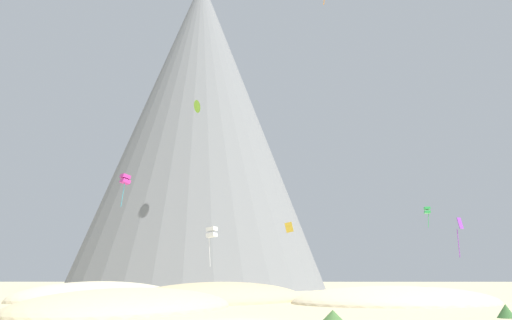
# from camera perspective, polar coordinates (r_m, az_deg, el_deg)

# --- Properties ---
(dune_foreground_left) EXTENTS (30.07, 29.84, 3.41)m
(dune_foreground_left) POSITION_cam_1_polar(r_m,az_deg,el_deg) (63.00, 13.41, -13.34)
(dune_foreground_left) COLOR beige
(dune_foreground_left) RESTS_ON ground_plane
(dune_foreground_right) EXTENTS (25.23, 26.20, 4.17)m
(dune_foreground_right) POSITION_cam_1_polar(r_m,az_deg,el_deg) (62.30, -3.56, -13.64)
(dune_foreground_right) COLOR #C6B284
(dune_foreground_right) RESTS_ON ground_plane
(dune_midground) EXTENTS (21.99, 20.83, 4.22)m
(dune_midground) POSITION_cam_1_polar(r_m,az_deg,el_deg) (67.73, -15.03, -13.09)
(dune_midground) COLOR beige
(dune_midground) RESTS_ON ground_plane
(dune_back_low) EXTENTS (21.49, 29.67, 3.51)m
(dune_back_low) POSITION_cam_1_polar(r_m,az_deg,el_deg) (50.56, -12.17, -14.02)
(dune_back_low) COLOR beige
(dune_back_low) RESTS_ON ground_plane
(bush_near_left) EXTENTS (1.62, 1.62, 0.91)m
(bush_near_left) POSITION_cam_1_polar(r_m,az_deg,el_deg) (43.26, 23.09, -13.34)
(bush_near_left) COLOR #386633
(bush_near_left) RESTS_ON ground_plane
(bush_near_right) EXTENTS (1.82, 1.82, 0.82)m
(bush_near_right) POSITION_cam_1_polar(r_m,az_deg,el_deg) (44.79, -8.21, -14.04)
(bush_near_right) COLOR #386633
(bush_near_right) RESTS_ON ground_plane
(bush_far_right) EXTENTS (3.17, 3.17, 0.69)m
(bush_far_right) POSITION_cam_1_polar(r_m,az_deg,el_deg) (58.66, -17.51, -12.99)
(bush_far_right) COLOR #386633
(bush_far_right) RESTS_ON ground_plane
(bush_ridge_crest) EXTENTS (2.52, 2.52, 0.90)m
(bush_ridge_crest) POSITION_cam_1_polar(r_m,az_deg,el_deg) (34.00, 7.48, -14.98)
(bush_ridge_crest) COLOR #477238
(bush_ridge_crest) RESTS_ON ground_plane
(bush_low_patch) EXTENTS (2.98, 2.98, 0.89)m
(bush_low_patch) POSITION_cam_1_polar(r_m,az_deg,el_deg) (60.40, 12.25, -13.08)
(bush_low_patch) COLOR #477238
(bush_low_patch) RESTS_ON ground_plane
(bush_mid_center) EXTENTS (1.41, 1.41, 0.53)m
(bush_mid_center) POSITION_cam_1_polar(r_m,az_deg,el_deg) (58.07, -13.18, -13.31)
(bush_mid_center) COLOR #568442
(bush_mid_center) RESTS_ON ground_plane
(rock_massif) EXTENTS (72.77, 72.77, 67.74)m
(rock_massif) POSITION_cam_1_polar(r_m,az_deg,el_deg) (125.99, -5.99, 1.98)
(rock_massif) COLOR slate
(rock_massif) RESTS_ON ground_plane
(kite_white_low) EXTENTS (1.77, 1.74, 5.90)m
(kite_white_low) POSITION_cam_1_polar(r_m,az_deg,el_deg) (88.58, -4.32, -7.03)
(kite_white_low) COLOR white
(kite_magenta_mid) EXTENTS (1.76, 1.74, 4.84)m
(kite_magenta_mid) POSITION_cam_1_polar(r_m,az_deg,el_deg) (88.09, -12.59, -1.85)
(kite_magenta_mid) COLOR #D1339E
(kite_violet_low) EXTENTS (0.76, 0.63, 3.96)m
(kite_violet_low) POSITION_cam_1_polar(r_m,az_deg,el_deg) (62.30, 19.17, -6.34)
(kite_violet_low) COLOR purple
(kite_green_low) EXTENTS (0.90, 0.93, 3.34)m
(kite_green_low) POSITION_cam_1_polar(r_m,az_deg,el_deg) (98.49, 16.29, -4.72)
(kite_green_low) COLOR green
(kite_lime_high) EXTENTS (1.81, 2.25, 2.18)m
(kite_lime_high) POSITION_cam_1_polar(r_m,az_deg,el_deg) (100.63, -5.71, 5.21)
(kite_lime_high) COLOR #8CD133
(kite_gold_low) EXTENTS (0.97, 0.31, 1.17)m
(kite_gold_low) POSITION_cam_1_polar(r_m,az_deg,el_deg) (62.07, 3.23, -6.54)
(kite_gold_low) COLOR gold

